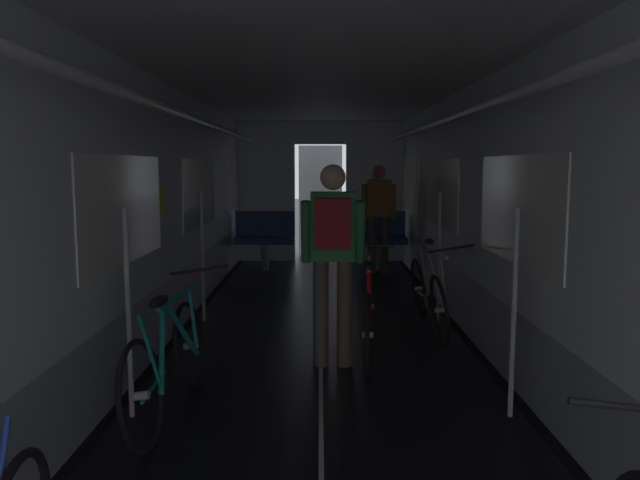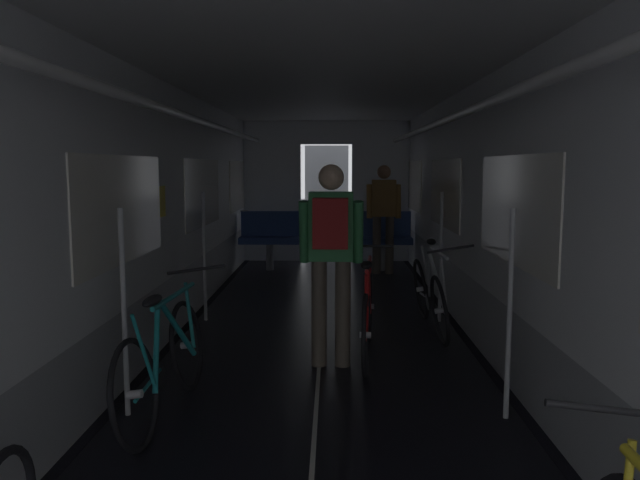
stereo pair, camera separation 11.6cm
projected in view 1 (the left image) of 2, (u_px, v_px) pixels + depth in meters
The scene contains 8 objects.
train_car_shell at pixel (320, 163), 5.46m from camera, with size 3.14×12.34×2.57m.
bench_seat_far_left at pixel (264, 235), 10.04m from camera, with size 0.98×0.51×0.95m.
bench_seat_far_right at pixel (375, 235), 10.04m from camera, with size 0.98×0.51×0.95m.
bicycle_silver at pixel (428, 294), 6.32m from camera, with size 0.44×1.69×0.96m.
bicycle_teal at pixel (168, 361), 4.14m from camera, with size 0.47×1.70×0.96m.
person_cyclist_aisle at pixel (332, 246), 5.10m from camera, with size 0.54×0.38×1.69m.
bicycle_red_in_aisle at pixel (368, 314), 5.44m from camera, with size 0.44×1.69×0.93m.
person_standing_near_bench at pixel (378, 211), 9.62m from camera, with size 0.53×0.23×1.69m.
Camera 1 is at (-0.01, -1.90, 1.67)m, focal length 34.92 mm.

